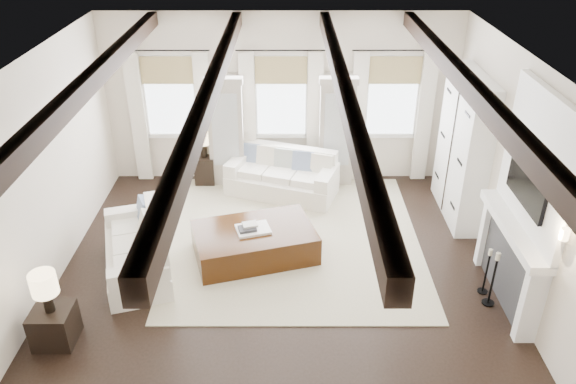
{
  "coord_description": "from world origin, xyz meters",
  "views": [
    {
      "loc": [
        0.12,
        -6.2,
        5.11
      ],
      "look_at": [
        0.12,
        1.0,
        1.15
      ],
      "focal_mm": 35.0,
      "sensor_mm": 36.0,
      "label": 1
    }
  ],
  "objects_px": {
    "sofa_left": "(140,250)",
    "side_table_front": "(55,326)",
    "ottoman": "(254,243)",
    "side_table_back": "(205,170)",
    "sofa_back": "(283,176)"
  },
  "relations": [
    {
      "from": "sofa_left",
      "to": "side_table_front",
      "type": "distance_m",
      "value": 1.7
    },
    {
      "from": "side_table_front",
      "to": "ottoman",
      "type": "bearing_deg",
      "value": 37.68
    },
    {
      "from": "side_table_front",
      "to": "side_table_back",
      "type": "relative_size",
      "value": 0.88
    },
    {
      "from": "sofa_back",
      "to": "sofa_left",
      "type": "xyz_separation_m",
      "value": [
        -2.11,
        -2.38,
        -0.02
      ]
    },
    {
      "from": "sofa_left",
      "to": "side_table_front",
      "type": "bearing_deg",
      "value": -115.53
    },
    {
      "from": "ottoman",
      "to": "side_table_front",
      "type": "relative_size",
      "value": 3.66
    },
    {
      "from": "ottoman",
      "to": "side_table_back",
      "type": "xyz_separation_m",
      "value": [
        -1.08,
        2.45,
        0.04
      ]
    },
    {
      "from": "side_table_front",
      "to": "side_table_back",
      "type": "bearing_deg",
      "value": 72.73
    },
    {
      "from": "sofa_back",
      "to": "side_table_back",
      "type": "bearing_deg",
      "value": 164.9
    },
    {
      "from": "side_table_front",
      "to": "side_table_back",
      "type": "distance_m",
      "value": 4.52
    },
    {
      "from": "ottoman",
      "to": "side_table_back",
      "type": "distance_m",
      "value": 2.67
    },
    {
      "from": "sofa_back",
      "to": "side_table_back",
      "type": "xyz_separation_m",
      "value": [
        -1.5,
        0.41,
        -0.06
      ]
    },
    {
      "from": "ottoman",
      "to": "side_table_back",
      "type": "height_order",
      "value": "side_table_back"
    },
    {
      "from": "sofa_left",
      "to": "side_table_front",
      "type": "relative_size",
      "value": 4.17
    },
    {
      "from": "ottoman",
      "to": "side_table_front",
      "type": "bearing_deg",
      "value": -158.56
    }
  ]
}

